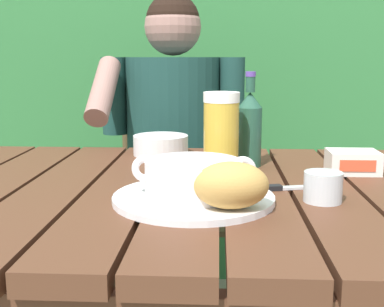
# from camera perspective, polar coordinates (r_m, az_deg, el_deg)

# --- Properties ---
(dining_table) EXTENTS (1.22, 0.87, 0.77)m
(dining_table) POSITION_cam_1_polar(r_m,az_deg,el_deg) (1.06, -0.41, -9.12)
(dining_table) COLOR #53301F
(dining_table) RESTS_ON ground_plane
(hedge_backdrop) EXTENTS (2.89, 0.97, 2.47)m
(hedge_backdrop) POSITION_cam_1_polar(r_m,az_deg,el_deg) (2.57, 1.63, 14.34)
(hedge_backdrop) COLOR #317139
(hedge_backdrop) RESTS_ON ground_plane
(chair_near_diner) EXTENTS (0.48, 0.43, 0.96)m
(chair_near_diner) POSITION_cam_1_polar(r_m,az_deg,el_deg) (1.95, -1.65, -5.76)
(chair_near_diner) COLOR #4B3C24
(chair_near_diner) RESTS_ON ground_plane
(person_eating) EXTENTS (0.48, 0.47, 1.24)m
(person_eating) POSITION_cam_1_polar(r_m,az_deg,el_deg) (1.70, -2.33, 0.67)
(person_eating) COLOR #1A3E38
(person_eating) RESTS_ON ground_plane
(serving_plate) EXTENTS (0.30, 0.30, 0.01)m
(serving_plate) POSITION_cam_1_polar(r_m,az_deg,el_deg) (0.92, 0.18, -5.11)
(serving_plate) COLOR white
(serving_plate) RESTS_ON dining_table
(soup_bowl) EXTENTS (0.23, 0.18, 0.07)m
(soup_bowl) POSITION_cam_1_polar(r_m,az_deg,el_deg) (0.91, 0.18, -2.70)
(soup_bowl) COLOR white
(soup_bowl) RESTS_ON serving_plate
(bread_roll) EXTENTS (0.13, 0.11, 0.08)m
(bread_roll) POSITION_cam_1_polar(r_m,az_deg,el_deg) (0.83, 4.50, -3.63)
(bread_roll) COLOR tan
(bread_roll) RESTS_ON serving_plate
(beer_glass) EXTENTS (0.08, 0.08, 0.18)m
(beer_glass) POSITION_cam_1_polar(r_m,az_deg,el_deg) (1.13, 3.35, 2.37)
(beer_glass) COLOR gold
(beer_glass) RESTS_ON dining_table
(beer_bottle) EXTENTS (0.06, 0.06, 0.23)m
(beer_bottle) POSITION_cam_1_polar(r_m,az_deg,el_deg) (1.21, 6.60, 2.96)
(beer_bottle) COLOR #234F3B
(beer_bottle) RESTS_ON dining_table
(water_glass_small) EXTENTS (0.07, 0.07, 0.06)m
(water_glass_small) POSITION_cam_1_polar(r_m,az_deg,el_deg) (0.94, 14.75, -3.71)
(water_glass_small) COLOR silver
(water_glass_small) RESTS_ON dining_table
(butter_tub) EXTENTS (0.11, 0.09, 0.05)m
(butter_tub) POSITION_cam_1_polar(r_m,az_deg,el_deg) (1.19, 17.90, -0.92)
(butter_tub) COLOR white
(butter_tub) RESTS_ON dining_table
(table_knife) EXTENTS (0.16, 0.05, 0.01)m
(table_knife) POSITION_cam_1_polar(r_m,az_deg,el_deg) (1.01, 10.01, -3.88)
(table_knife) COLOR silver
(table_knife) RESTS_ON dining_table
(diner_bowl) EXTENTS (0.15, 0.15, 0.05)m
(diner_bowl) POSITION_cam_1_polar(r_m,az_deg,el_deg) (1.35, -3.59, 0.97)
(diner_bowl) COLOR white
(diner_bowl) RESTS_ON dining_table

